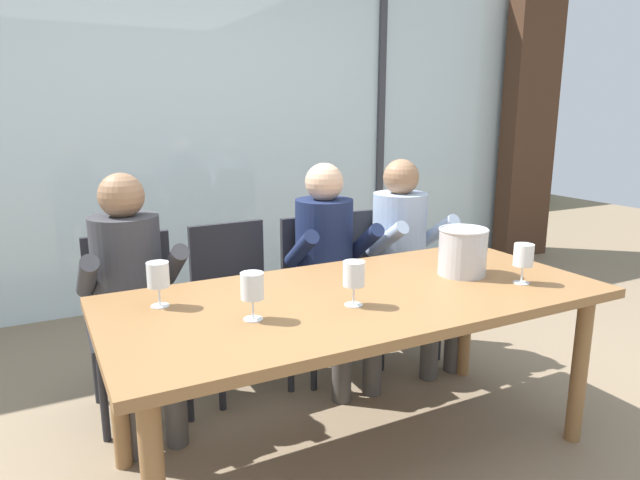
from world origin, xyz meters
name	(u,v)px	position (x,y,z in m)	size (l,w,h in m)	color
ground	(270,362)	(0.00, 1.00, 0.00)	(14.00, 14.00, 0.00)	#847056
window_glass_panel	(196,132)	(0.00, 2.37, 1.30)	(7.24, 0.03, 2.60)	silver
window_mullion_right	(380,128)	(1.63, 2.35, 1.30)	(0.06, 0.06, 2.60)	#38383D
hillside_vineyard	(126,153)	(0.00, 5.89, 0.91)	(13.24, 2.40, 1.82)	#568942
curtain_heavy_drape	(529,126)	(3.27, 2.19, 1.30)	(0.56, 0.20, 2.60)	#472D1E
dining_table	(359,310)	(0.00, 0.00, 0.66)	(2.04, 0.93, 0.73)	olive
chair_near_curtain	(133,310)	(-0.76, 0.87, 0.50)	(0.45, 0.45, 0.86)	#232328
chair_left_of_center	(235,292)	(-0.23, 0.91, 0.50)	(0.45, 0.45, 0.86)	#232328
chair_center	(323,281)	(0.28, 0.87, 0.50)	(0.45, 0.45, 0.86)	#232328
chair_right_of_center	(389,270)	(0.75, 0.88, 0.50)	(0.48, 0.48, 0.86)	#232328
person_charcoal_jacket	(131,284)	(-0.78, 0.74, 0.67)	(0.47, 0.62, 1.18)	#38383D
person_navy_polo	(330,258)	(0.27, 0.74, 0.67)	(0.47, 0.62, 1.18)	#192347
person_pale_blue_shirt	(407,247)	(0.78, 0.74, 0.67)	(0.48, 0.63, 1.18)	#9EB2D1
ice_bucket_primary	(463,251)	(0.55, 0.01, 0.84)	(0.22, 0.22, 0.21)	#B7B7BC
wine_glass_by_left_taster	(158,277)	(-0.76, 0.21, 0.85)	(0.08, 0.08, 0.17)	silver
wine_glass_near_bucket	(523,257)	(0.69, -0.21, 0.85)	(0.08, 0.08, 0.17)	silver
wine_glass_center_pour	(252,288)	(-0.49, -0.08, 0.85)	(0.08, 0.08, 0.17)	silver
wine_glass_by_right_taster	(354,276)	(-0.10, -0.12, 0.85)	(0.08, 0.08, 0.17)	silver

